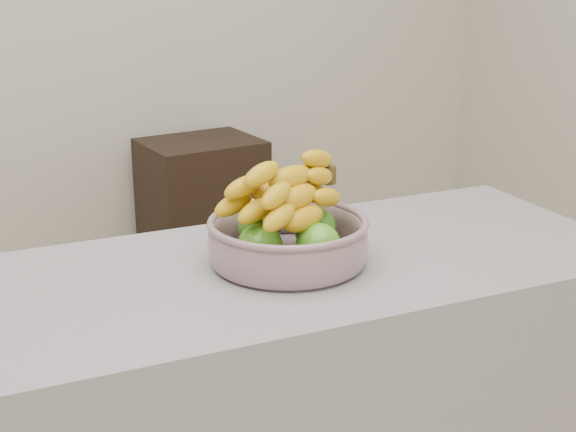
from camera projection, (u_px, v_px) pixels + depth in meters
The scene contains 2 objects.
cabinet at pixel (204, 236), 3.26m from camera, with size 0.44×0.35×0.80m, color black.
fruit_bowl at pixel (288, 234), 1.60m from camera, with size 0.32×0.32×0.20m.
Camera 1 is at (-0.34, -1.16, 1.50)m, focal length 50.00 mm.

